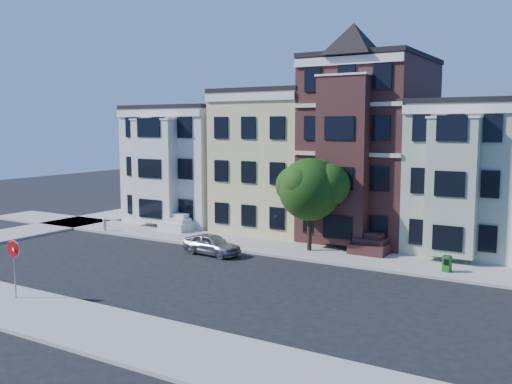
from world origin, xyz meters
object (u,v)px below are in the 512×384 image
Objects in this scene: parked_car at (212,244)px; newspaper_box at (447,264)px; stop_sign at (14,265)px; fire_hydrant at (105,226)px; street_tree at (310,194)px.

parked_car reaches higher than newspaper_box.
stop_sign is (-2.10, -11.94, 0.98)m from parked_car.
newspaper_box is 1.16× the size of fire_hydrant.
parked_car is at bearing 100.88° from stop_sign.
fire_hydrant is (-23.91, -0.95, -0.06)m from newspaper_box.
parked_car is 1.28× the size of stop_sign.
street_tree is 17.08m from stop_sign.
parked_car is 13.45m from newspaper_box.
newspaper_box is 0.29× the size of stop_sign.
parked_car is at bearing -8.81° from fire_hydrant.
parked_car is 4.38× the size of newspaper_box.
stop_sign is (8.62, -13.60, 1.10)m from fire_hydrant.
stop_sign reaches higher than newspaper_box.
street_tree is 2.37× the size of stop_sign.
street_tree is at bearing -171.71° from newspaper_box.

